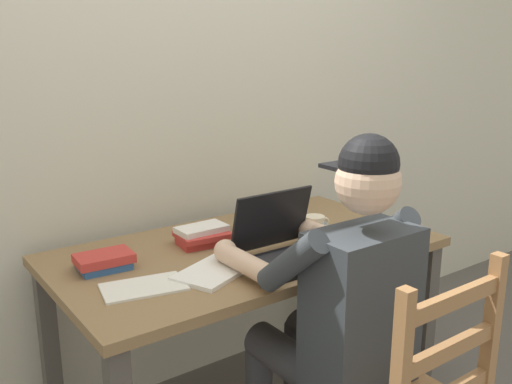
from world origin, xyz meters
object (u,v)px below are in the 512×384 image
Objects in this scene: computer_mouse at (345,241)px; book_stack_main at (202,235)px; coffee_mug_dark at (248,221)px; landscape_photo_print at (315,226)px; desk at (247,270)px; book_stack_side at (104,261)px; seated_person at (337,304)px; coffee_mug_white at (315,227)px; laptop at (286,244)px.

computer_mouse is 0.49× the size of book_stack_main.
landscape_photo_print is at bearing -22.66° from coffee_mug_dark.
book_stack_side reaches higher than desk.
desk is at bearing 93.01° from seated_person.
book_stack_side is (-0.39, -0.02, -0.01)m from book_stack_main.
computer_mouse is 0.41m from coffee_mug_dark.
book_stack_side is (-0.79, 0.17, -0.02)m from coffee_mug_white.
book_stack_main is 0.51m from landscape_photo_print.
desk is 0.47m from seated_person.
coffee_mug_dark is 0.63m from book_stack_side.
computer_mouse is at bearing -74.99° from coffee_mug_white.
desk is at bearing -10.81° from book_stack_side.
coffee_mug_white is 0.45m from book_stack_main.
laptop is 1.71× the size of book_stack_side.
seated_person reaches higher than book_stack_main.
landscape_photo_print is (0.89, -0.07, -0.03)m from book_stack_side.
laptop is 0.33m from coffee_mug_dark.
coffee_mug_white is (0.25, 0.39, 0.11)m from seated_person.
laptop is 0.26m from coffee_mug_white.
coffee_mug_white and coffee_mug_dark have the same top height.
seated_person is 3.79× the size of laptop.
coffee_mug_white reaches higher than desk.
book_stack_side is (-0.52, 0.10, 0.13)m from desk.
seated_person is at bearing -75.50° from book_stack_main.
desk is 4.32× the size of laptop.
laptop is 2.84× the size of coffee_mug_white.
book_stack_main is 0.39m from book_stack_side.
seated_person is 10.42× the size of coffee_mug_dark.
coffee_mug_white reaches higher than computer_mouse.
seated_person is at bearing -97.63° from coffee_mug_dark.
seated_person is 0.61m from landscape_photo_print.
coffee_mug_dark reaches higher than book_stack_main.
seated_person is 9.63× the size of landscape_photo_print.
desk is 0.54m from book_stack_side.
coffee_mug_white reaches higher than book_stack_side.
laptop is 0.35m from book_stack_main.
coffee_mug_dark reaches higher than computer_mouse.
desk is 0.39m from computer_mouse.
seated_person reaches higher than book_stack_side.
seated_person is at bearing -102.45° from landscape_photo_print.
landscape_photo_print is at bearing -4.46° from book_stack_side.
seated_person is 0.61m from book_stack_main.
computer_mouse is at bearing -36.77° from book_stack_main.
seated_person is 0.39m from computer_mouse.
coffee_mug_white is at bearing -25.74° from book_stack_main.
coffee_mug_white is 0.97× the size of coffee_mug_dark.
computer_mouse is 0.14m from coffee_mug_white.
laptop reaches higher than coffee_mug_white.
computer_mouse reaches higher than landscape_photo_print.
seated_person is 6.16× the size of book_stack_main.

